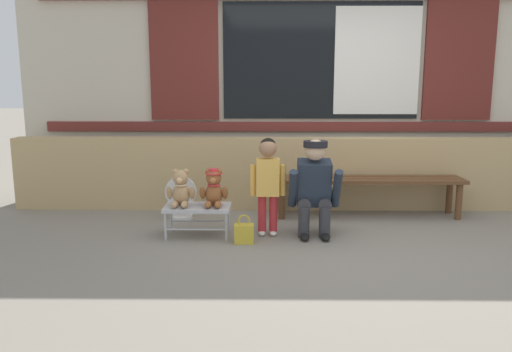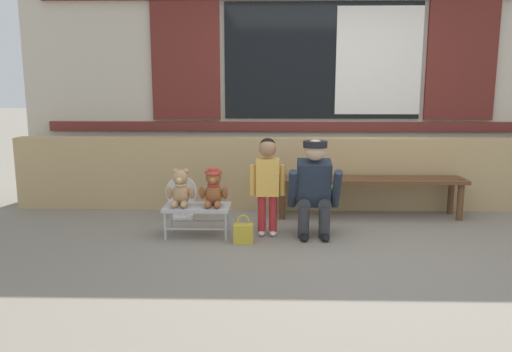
# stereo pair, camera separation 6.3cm
# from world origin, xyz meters

# --- Properties ---
(ground_plane) EXTENTS (60.00, 60.00, 0.00)m
(ground_plane) POSITION_xyz_m (0.00, 0.00, 0.00)
(ground_plane) COLOR gray
(brick_low_wall) EXTENTS (7.30, 0.25, 0.85)m
(brick_low_wall) POSITION_xyz_m (0.00, 1.43, 0.42)
(brick_low_wall) COLOR tan
(brick_low_wall) RESTS_ON ground
(shop_facade) EXTENTS (7.45, 0.26, 3.33)m
(shop_facade) POSITION_xyz_m (0.00, 1.94, 1.68)
(shop_facade) COLOR beige
(shop_facade) RESTS_ON ground
(wooden_bench_long) EXTENTS (2.10, 0.40, 0.44)m
(wooden_bench_long) POSITION_xyz_m (0.46, 1.06, 0.37)
(wooden_bench_long) COLOR brown
(wooden_bench_long) RESTS_ON ground
(small_display_bench) EXTENTS (0.64, 0.36, 0.30)m
(small_display_bench) POSITION_xyz_m (-1.35, 0.29, 0.27)
(small_display_bench) COLOR #BCBCC1
(small_display_bench) RESTS_ON ground
(teddy_bear_plain) EXTENTS (0.28, 0.26, 0.36)m
(teddy_bear_plain) POSITION_xyz_m (-1.51, 0.29, 0.46)
(teddy_bear_plain) COLOR tan
(teddy_bear_plain) RESTS_ON small_display_bench
(teddy_bear_with_hat) EXTENTS (0.28, 0.27, 0.36)m
(teddy_bear_with_hat) POSITION_xyz_m (-1.19, 0.29, 0.47)
(teddy_bear_with_hat) COLOR #93562D
(teddy_bear_with_hat) RESTS_ON small_display_bench
(child_standing) EXTENTS (0.35, 0.18, 0.96)m
(child_standing) POSITION_xyz_m (-0.67, 0.32, 0.59)
(child_standing) COLOR #B7282D
(child_standing) RESTS_ON ground
(adult_crouching) EXTENTS (0.50, 0.49, 0.95)m
(adult_crouching) POSITION_xyz_m (-0.21, 0.32, 0.48)
(adult_crouching) COLOR #333338
(adult_crouching) RESTS_ON ground
(handbag_on_ground) EXTENTS (0.18, 0.11, 0.27)m
(handbag_on_ground) POSITION_xyz_m (-0.89, 0.05, 0.10)
(handbag_on_ground) COLOR gold
(handbag_on_ground) RESTS_ON ground
(floor_fan) EXTENTS (0.34, 0.24, 0.48)m
(floor_fan) POSITION_xyz_m (-1.61, 0.90, 0.24)
(floor_fan) COLOR silver
(floor_fan) RESTS_ON ground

